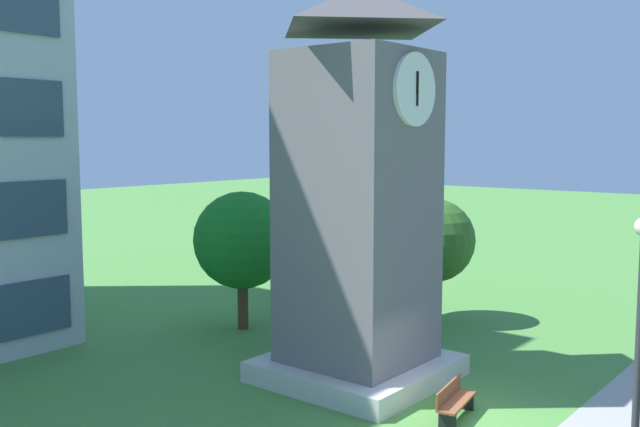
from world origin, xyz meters
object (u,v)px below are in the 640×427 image
clock_tower (358,207)px  park_bench (454,401)px  street_lamp (640,335)px  tree_near_tower (306,223)px  tree_by_building (433,241)px  tree_streetside (242,240)px

clock_tower → park_bench: bearing=-104.1°
street_lamp → tree_near_tower: bearing=56.5°
street_lamp → tree_by_building: bearing=44.4°
park_bench → tree_streetside: size_ratio=0.36×
clock_tower → tree_near_tower: size_ratio=2.45×
tree_streetside → tree_near_tower: size_ratio=1.11×
tree_streetside → tree_by_building: tree_streetside is taller
clock_tower → tree_by_building: size_ratio=2.37×
clock_tower → tree_by_building: clock_tower is taller
tree_streetside → tree_by_building: size_ratio=1.08×
clock_tower → tree_near_tower: clock_tower is taller
clock_tower → tree_by_building: bearing=13.0°
park_bench → street_lamp: 6.23m
clock_tower → tree_near_tower: 12.50m
tree_streetside → tree_by_building: bearing=-41.6°
park_bench → tree_by_building: size_ratio=0.39×
street_lamp → tree_by_building: size_ratio=1.19×
tree_streetside → street_lamp: bearing=-108.4°
park_bench → tree_streetside: 10.94m
tree_by_building → park_bench: bearing=-146.6°
park_bench → tree_near_tower: size_ratio=0.40×
park_bench → tree_near_tower: 16.02m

